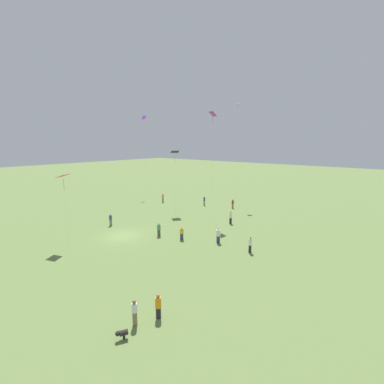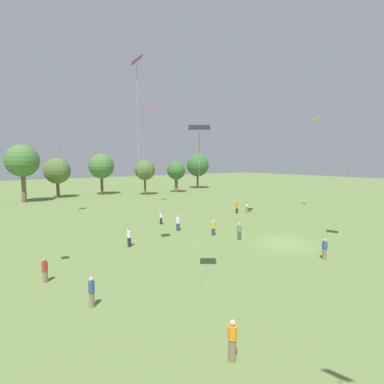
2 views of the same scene
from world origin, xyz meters
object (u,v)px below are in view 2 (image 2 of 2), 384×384
object	(u,v)px
kite_9	(317,122)
kite_7	(61,146)
kite_5	(137,68)
person_4	(45,270)
person_7	(213,228)
person_9	(325,249)
person_1	(161,217)
person_3	(237,208)
person_10	(129,237)
person_6	(92,292)
person_0	(247,207)
kite_6	(348,164)
person_2	(178,223)
dog_0	(250,209)
kite_2	(199,131)
person_5	(232,340)
kite_8	(150,113)
person_8	(239,232)

from	to	relation	value
kite_9	kite_7	bearing A→B (deg)	7.09
kite_5	person_4	bearing A→B (deg)	-21.68
person_7	person_9	distance (m)	11.47
person_1	person_3	bearing A→B (deg)	-108.29
person_10	kite_5	distance (m)	14.55
person_1	person_6	size ratio (longest dim) A/B	1.02
person_0	person_9	size ratio (longest dim) A/B	1.04
person_0	kite_6	size ratio (longest dim) A/B	0.22
person_2	kite_9	distance (m)	28.64
person_6	dog_0	bearing A→B (deg)	100.48
kite_9	person_2	bearing A→B (deg)	35.39
kite_5	kite_7	xyz separation A→B (m)	(0.00, 25.31, -4.88)
kite_2	kite_7	world-z (taller)	kite_7
person_1	person_2	xyz separation A→B (m)	(-0.15, -4.09, -0.00)
person_0	person_10	bearing A→B (deg)	86.46
person_5	kite_7	size ratio (longest dim) A/B	0.16
person_2	kite_8	size ratio (longest dim) A/B	0.11
person_0	person_9	distance (m)	21.48
person_2	person_8	bearing A→B (deg)	111.57
person_7	person_10	distance (m)	9.15
kite_5	person_10	bearing A→B (deg)	-126.06
person_0	kite_5	world-z (taller)	kite_5
person_1	dog_0	distance (m)	15.92
person_0	person_4	bearing A→B (deg)	90.12
person_2	kite_7	xyz separation A→B (m)	(-7.97, 18.75, 9.14)
person_3	person_10	size ratio (longest dim) A/B	0.93
person_1	person_6	bearing A→B (deg)	121.17
kite_7	person_8	bearing A→B (deg)	76.02
person_7	dog_0	xyz separation A→B (m)	(14.17, 7.83, -0.39)
person_0	person_9	xyz separation A→B (m)	(-10.61, -18.67, -0.05)
kite_9	person_3	bearing A→B (deg)	14.60
person_0	kite_6	world-z (taller)	kite_6
person_0	person_8	bearing A→B (deg)	111.93
person_6	person_2	bearing A→B (deg)	113.80
person_3	kite_8	bearing A→B (deg)	-100.93
person_2	kite_2	world-z (taller)	kite_2
person_0	kite_8	size ratio (longest dim) A/B	0.10
person_5	kite_6	size ratio (longest dim) A/B	0.22
person_3	kite_9	world-z (taller)	kite_9
person_3	kite_6	distance (m)	18.97
person_10	kite_8	size ratio (longest dim) A/B	0.11
person_4	dog_0	bearing A→B (deg)	-168.90
kite_9	dog_0	world-z (taller)	kite_9
kite_7	person_6	bearing A→B (deg)	42.85
dog_0	person_6	bearing A→B (deg)	-32.81
person_3	person_4	size ratio (longest dim) A/B	1.06
person_3	person_6	size ratio (longest dim) A/B	1.00
person_7	kite_9	size ratio (longest dim) A/B	0.11
person_1	kite_7	xyz separation A→B (m)	(-8.11, 14.66, 9.14)
person_6	dog_0	xyz separation A→B (m)	(29.71, 15.96, -0.46)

